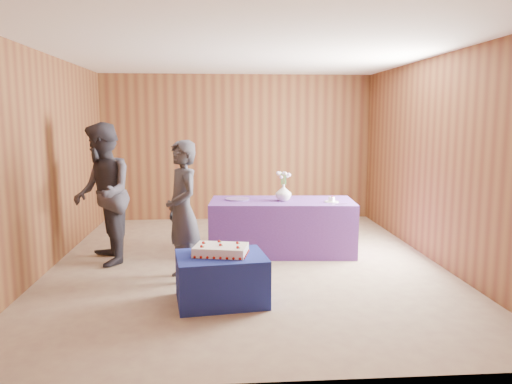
{
  "coord_description": "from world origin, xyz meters",
  "views": [
    {
      "loc": [
        -0.35,
        -6.35,
        1.89
      ],
      "look_at": [
        0.13,
        0.1,
        0.94
      ],
      "focal_mm": 35.0,
      "sensor_mm": 36.0,
      "label": 1
    }
  ],
  "objects": [
    {
      "name": "serving_table",
      "position": [
        0.53,
        0.51,
        0.38
      ],
      "size": [
        2.06,
        1.05,
        0.75
      ],
      "primitive_type": "cube",
      "rotation": [
        0.0,
        0.0,
        -0.08
      ],
      "color": "#5C3490",
      "rests_on": "ground"
    },
    {
      "name": "cake_slice",
      "position": [
        1.19,
        0.32,
        0.79
      ],
      "size": [
        0.09,
        0.09,
        0.08
      ],
      "rotation": [
        0.0,
        0.0,
        -0.72
      ],
      "color": "white",
      "rests_on": "plate"
    },
    {
      "name": "guest_right",
      "position": [
        -1.85,
        0.16,
        0.92
      ],
      "size": [
        0.96,
        1.08,
        1.85
      ],
      "primitive_type": "imported",
      "rotation": [
        0.0,
        0.0,
        -1.23
      ],
      "color": "#312F38",
      "rests_on": "ground"
    },
    {
      "name": "flower_spray",
      "position": [
        0.55,
        0.48,
        1.11
      ],
      "size": [
        0.2,
        0.21,
        0.16
      ],
      "color": "#2B6D31",
      "rests_on": "vase"
    },
    {
      "name": "guest_left",
      "position": [
        -0.78,
        -0.59,
        0.82
      ],
      "size": [
        0.59,
        0.7,
        1.65
      ],
      "primitive_type": "imported",
      "rotation": [
        0.0,
        0.0,
        -1.19
      ],
      "color": "#363740",
      "rests_on": "ground"
    },
    {
      "name": "sheet_cake",
      "position": [
        -0.34,
        -1.34,
        0.55
      ],
      "size": [
        0.62,
        0.49,
        0.13
      ],
      "rotation": [
        0.0,
        0.0,
        -0.21
      ],
      "color": "white",
      "rests_on": "cake_table"
    },
    {
      "name": "vase",
      "position": [
        0.55,
        0.48,
        0.87
      ],
      "size": [
        0.27,
        0.27,
        0.23
      ],
      "primitive_type": "imported",
      "rotation": [
        0.0,
        0.0,
        0.24
      ],
      "color": "silver",
      "rests_on": "serving_table"
    },
    {
      "name": "room_shell",
      "position": [
        0.0,
        0.0,
        1.8
      ],
      "size": [
        5.04,
        6.04,
        2.72
      ],
      "color": "brown",
      "rests_on": "ground"
    },
    {
      "name": "knife",
      "position": [
        1.24,
        0.14,
        0.75
      ],
      "size": [
        0.26,
        0.06,
        0.0
      ],
      "primitive_type": "cube",
      "rotation": [
        0.0,
        0.0,
        0.15
      ],
      "color": "silver",
      "rests_on": "serving_table"
    },
    {
      "name": "cake_table",
      "position": [
        -0.34,
        -1.37,
        0.25
      ],
      "size": [
        0.99,
        0.81,
        0.5
      ],
      "primitive_type": "cube",
      "rotation": [
        0.0,
        0.0,
        0.13
      ],
      "color": "#1B1C97",
      "rests_on": "ground"
    },
    {
      "name": "ground",
      "position": [
        0.0,
        0.0,
        0.0
      ],
      "size": [
        6.0,
        6.0,
        0.0
      ],
      "primitive_type": "plane",
      "color": "tan",
      "rests_on": "ground"
    },
    {
      "name": "plate",
      "position": [
        1.19,
        0.32,
        0.76
      ],
      "size": [
        0.26,
        0.26,
        0.01
      ],
      "primitive_type": "cylinder",
      "rotation": [
        0.0,
        0.0,
        -0.42
      ],
      "color": "silver",
      "rests_on": "serving_table"
    },
    {
      "name": "platter",
      "position": [
        -0.09,
        0.62,
        0.76
      ],
      "size": [
        0.35,
        0.35,
        0.02
      ],
      "primitive_type": "cylinder",
      "rotation": [
        0.0,
        0.0,
        0.02
      ],
      "color": "#7254A8",
      "rests_on": "serving_table"
    }
  ]
}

